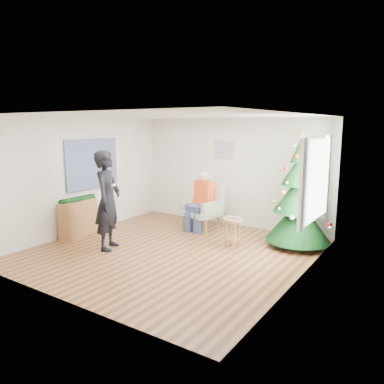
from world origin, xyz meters
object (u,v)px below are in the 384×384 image
Objects in this scene: standing_man at (108,200)px; christmas_tree at (300,196)px; armchair at (203,213)px; stool at (233,232)px; console at (79,218)px.

christmas_tree is at bearing -78.90° from standing_man.
standing_man is at bearing -144.35° from christmas_tree.
standing_man reaches higher than armchair.
stool is 0.57× the size of armchair.
standing_man reaches higher than stool.
christmas_tree is at bearing 35.81° from stool.
stool is at bearing -144.19° from christmas_tree.
standing_man is 1.35m from console.
christmas_tree reaches higher than armchair.
armchair is at bearing 146.37° from stool.
stool is (-1.08, -0.78, -0.74)m from christmas_tree.
console is (-2.01, -1.99, 0.01)m from armchair.
christmas_tree is 3.90× the size of stool.
christmas_tree reaches higher than standing_man.
standing_man is at bearing -144.43° from stool.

